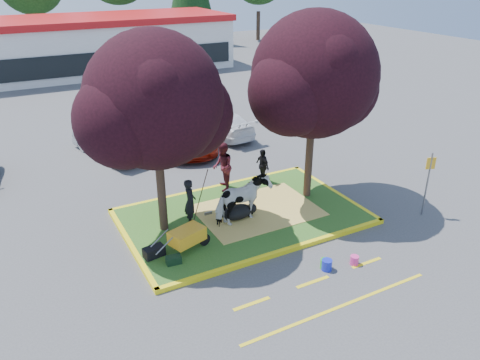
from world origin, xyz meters
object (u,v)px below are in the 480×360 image
bucket_pink (354,260)px  handler (190,202)px  sign_post (428,178)px  bucket_blue (327,265)px  wheelbarrow (188,236)px  bucket_green (325,264)px  car_silver (109,140)px  calf (237,212)px  cow (243,200)px

bucket_pink → handler: bearing=128.8°
sign_post → bucket_pink: bearing=-144.1°
sign_post → bucket_pink: (-4.22, -1.26, -1.32)m
handler → sign_post: (7.71, -3.09, 0.49)m
handler → bucket_blue: handler is taller
wheelbarrow → bucket_green: size_ratio=6.25×
wheelbarrow → car_silver: 9.42m
handler → bucket_green: size_ratio=5.34×
car_silver → handler: bearing=80.1°
bucket_pink → car_silver: size_ratio=0.06×
calf → cow: bearing=-58.1°
cow → wheelbarrow: cow is taller
bucket_green → bucket_pink: bucket_green is taller
bucket_pink → car_silver: car_silver is taller
cow → bucket_pink: size_ratio=6.99×
sign_post → bucket_blue: bearing=-148.7°
cow → wheelbarrow: 2.47m
bucket_green → car_silver: (-3.40, 12.04, 0.60)m
wheelbarrow → sign_post: (8.43, -1.61, 0.81)m
bucket_pink → bucket_blue: 0.93m
handler → car_silver: handler is taller
cow → handler: cow is taller
bucket_green → handler: bearing=122.2°
wheelbarrow → car_silver: (-0.10, 9.42, 0.11)m
bucket_blue → car_silver: bearing=105.7°
calf → bucket_pink: size_ratio=4.16×
cow → bucket_blue: (0.97, -3.44, -0.82)m
sign_post → car_silver: 13.96m
cow → handler: 1.77m
handler → calf: bearing=-93.7°
wheelbarrow → cow: bearing=-0.7°
sign_post → bucket_pink: size_ratio=8.46×
sign_post → bucket_green: sign_post is taller
sign_post → car_silver: size_ratio=0.52×
handler → car_silver: bearing=18.1°
handler → bucket_pink: (3.49, -4.34, -0.83)m
handler → wheelbarrow: bearing=166.5°
cow → sign_post: sign_post is taller
cow → bucket_pink: cow is taller
calf → bucket_green: 3.81m
wheelbarrow → sign_post: size_ratio=0.81×
cow → wheelbarrow: bearing=97.4°
bucket_pink → bucket_blue: size_ratio=0.84×
bucket_blue → calf: bearing=105.5°
cow → handler: size_ratio=1.20×
cow → bucket_blue: size_ratio=5.88×
handler → car_silver: (-0.82, 7.94, -0.21)m
cow → sign_post: bearing=-121.4°
cow → bucket_green: bearing=-174.2°
wheelbarrow → bucket_green: bearing=-56.8°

